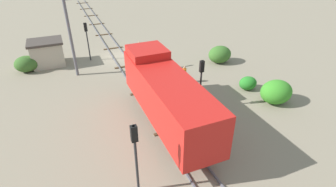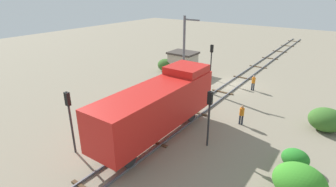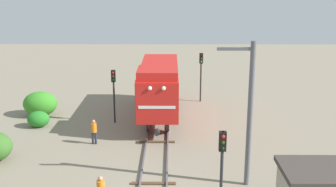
{
  "view_description": "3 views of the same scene",
  "coord_description": "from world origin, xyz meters",
  "px_view_note": "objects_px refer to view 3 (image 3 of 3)",
  "views": [
    {
      "loc": [
        5.9,
        28.6,
        11.77
      ],
      "look_at": [
        -0.87,
        12.66,
        1.65
      ],
      "focal_mm": 28.0,
      "sensor_mm": 36.0,
      "label": 1
    },
    {
      "loc": [
        -10.37,
        27.82,
        10.43
      ],
      "look_at": [
        0.71,
        12.2,
        2.73
      ],
      "focal_mm": 28.0,
      "sensor_mm": 36.0,
      "label": 2
    },
    {
      "loc": [
        0.93,
        -17.59,
        10.63
      ],
      "look_at": [
        0.7,
        14.07,
        2.08
      ],
      "focal_mm": 45.0,
      "sensor_mm": 36.0,
      "label": 3
    }
  ],
  "objects_px": {
    "catenary_mast": "(249,111)",
    "traffic_signal_near": "(222,159)",
    "locomotive": "(159,84)",
    "traffic_signal_mid": "(114,86)",
    "traffic_signal_far": "(201,68)",
    "worker_by_signal": "(94,130)"
  },
  "relations": [
    {
      "from": "catenary_mast",
      "to": "traffic_signal_near",
      "type": "bearing_deg",
      "value": -117.17
    },
    {
      "from": "locomotive",
      "to": "traffic_signal_near",
      "type": "xyz_separation_m",
      "value": [
        3.2,
        -14.67,
        0.18
      ]
    },
    {
      "from": "traffic_signal_near",
      "to": "catenary_mast",
      "type": "height_order",
      "value": "catenary_mast"
    },
    {
      "from": "locomotive",
      "to": "traffic_signal_mid",
      "type": "relative_size",
      "value": 2.81
    },
    {
      "from": "locomotive",
      "to": "traffic_signal_mid",
      "type": "xyz_separation_m",
      "value": [
        -3.4,
        -1.18,
        0.1
      ]
    },
    {
      "from": "locomotive",
      "to": "traffic_signal_far",
      "type": "bearing_deg",
      "value": 52.94
    },
    {
      "from": "locomotive",
      "to": "traffic_signal_near",
      "type": "relative_size",
      "value": 2.73
    },
    {
      "from": "traffic_signal_near",
      "to": "catenary_mast",
      "type": "bearing_deg",
      "value": 62.83
    },
    {
      "from": "traffic_signal_far",
      "to": "catenary_mast",
      "type": "height_order",
      "value": "catenary_mast"
    },
    {
      "from": "traffic_signal_near",
      "to": "catenary_mast",
      "type": "relative_size",
      "value": 0.55
    },
    {
      "from": "worker_by_signal",
      "to": "catenary_mast",
      "type": "relative_size",
      "value": 0.22
    },
    {
      "from": "locomotive",
      "to": "worker_by_signal",
      "type": "xyz_separation_m",
      "value": [
        -4.2,
        -5.58,
        -1.78
      ]
    },
    {
      "from": "traffic_signal_mid",
      "to": "traffic_signal_near",
      "type": "bearing_deg",
      "value": -63.92
    },
    {
      "from": "worker_by_signal",
      "to": "locomotive",
      "type": "bearing_deg",
      "value": 174.12
    },
    {
      "from": "traffic_signal_far",
      "to": "worker_by_signal",
      "type": "bearing_deg",
      "value": -127.02
    },
    {
      "from": "locomotive",
      "to": "catenary_mast",
      "type": "relative_size",
      "value": 1.5
    },
    {
      "from": "traffic_signal_near",
      "to": "traffic_signal_mid",
      "type": "xyz_separation_m",
      "value": [
        -6.6,
        13.49,
        -0.08
      ]
    },
    {
      "from": "traffic_signal_near",
      "to": "traffic_signal_mid",
      "type": "bearing_deg",
      "value": 116.08
    },
    {
      "from": "traffic_signal_near",
      "to": "locomotive",
      "type": "bearing_deg",
      "value": 102.31
    },
    {
      "from": "locomotive",
      "to": "traffic_signal_mid",
      "type": "bearing_deg",
      "value": -160.86
    },
    {
      "from": "worker_by_signal",
      "to": "catenary_mast",
      "type": "xyz_separation_m",
      "value": [
        9.14,
        -5.71,
        3.12
      ]
    },
    {
      "from": "traffic_signal_near",
      "to": "traffic_signal_far",
      "type": "distance_m",
      "value": 19.44
    }
  ]
}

